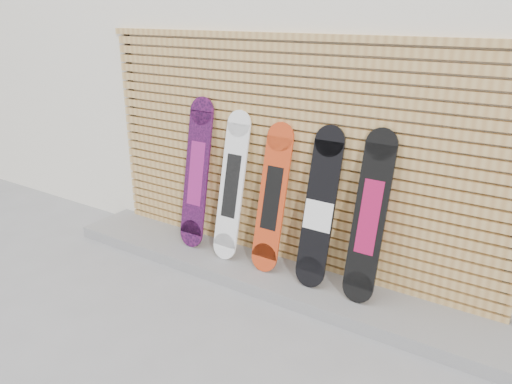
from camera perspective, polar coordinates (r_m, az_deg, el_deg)
ground at (r=4.41m, az=-1.74°, el=-14.14°), size 80.00×80.00×0.00m
building at (r=6.71m, az=19.73°, el=13.17°), size 12.00×5.00×3.60m
concrete_step at (r=4.93m, az=1.37°, el=-9.29°), size 4.60×0.70×0.12m
slat_wall at (r=4.72m, az=3.36°, el=4.43°), size 4.26×0.08×2.29m
snowboard_0 at (r=5.18m, az=-6.80°, el=2.10°), size 0.29×0.33×1.55m
snowboard_1 at (r=4.92m, az=-2.79°, el=0.68°), size 0.27×0.36×1.46m
snowboard_2 at (r=4.68m, az=1.87°, el=-0.72°), size 0.28×0.36×1.40m
snowboard_3 at (r=4.45m, az=7.27°, el=-1.92°), size 0.28×0.37×1.43m
snowboard_4 at (r=4.28m, az=12.84°, el=-2.82°), size 0.27×0.38×1.47m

